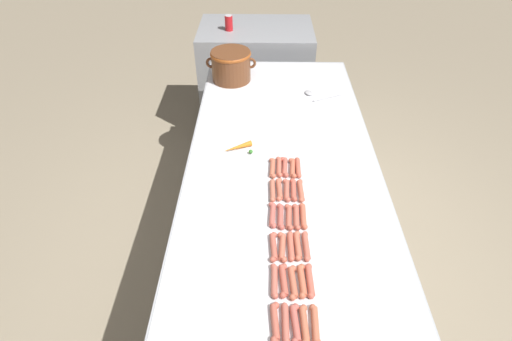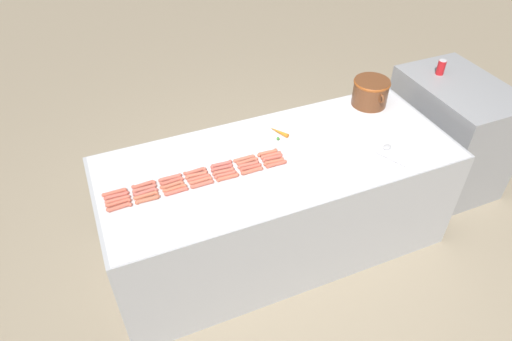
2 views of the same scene
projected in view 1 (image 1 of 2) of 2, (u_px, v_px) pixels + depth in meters
ground_plane at (277, 263)px, 2.68m from camera, size 20.00×20.00×0.00m
griddle_counter at (280, 219)px, 2.40m from camera, size 1.03×2.49×0.89m
back_cabinet at (256, 79)px, 3.69m from camera, size 0.99×0.67×0.97m
hot_dog_1 at (275, 322)px, 1.40m from camera, size 0.04×0.16×0.03m
hot_dog_2 at (274, 281)px, 1.53m from camera, size 0.03×0.16×0.03m
hot_dog_3 at (273, 247)px, 1.66m from camera, size 0.03×0.16×0.03m
hot_dog_4 at (272, 215)px, 1.80m from camera, size 0.03×0.16×0.03m
hot_dog_5 at (272, 190)px, 1.92m from camera, size 0.03×0.16×0.03m
hot_dog_6 at (272, 168)px, 2.05m from camera, size 0.03×0.16×0.03m
hot_dog_8 at (285, 323)px, 1.40m from camera, size 0.03×0.16×0.03m
hot_dog_9 at (283, 280)px, 1.53m from camera, size 0.04×0.16×0.03m
hot_dog_10 at (282, 247)px, 1.66m from camera, size 0.04×0.16×0.03m
hot_dog_11 at (280, 216)px, 1.79m from camera, size 0.03×0.16×0.03m
hot_dog_12 at (279, 189)px, 1.93m from camera, size 0.03×0.16×0.03m
hot_dog_13 at (279, 167)px, 2.06m from camera, size 0.03×0.16×0.03m
hot_dog_15 at (295, 324)px, 1.40m from camera, size 0.04×0.16×0.03m
hot_dog_16 at (293, 282)px, 1.52m from camera, size 0.04×0.16×0.03m
hot_dog_17 at (291, 246)px, 1.66m from camera, size 0.03×0.16×0.03m
hot_dog_18 at (289, 217)px, 1.79m from camera, size 0.03×0.16×0.03m
hot_dog_19 at (287, 190)px, 1.92m from camera, size 0.03×0.16×0.03m
hot_dog_20 at (285, 167)px, 2.06m from camera, size 0.03×0.16×0.03m
hot_dog_22 at (304, 325)px, 1.39m from camera, size 0.03×0.16×0.03m
hot_dog_23 at (302, 281)px, 1.53m from camera, size 0.03×0.16×0.03m
hot_dog_24 at (298, 246)px, 1.66m from camera, size 0.03×0.16×0.03m
hot_dog_25 at (296, 217)px, 1.79m from camera, size 0.03×0.16×0.03m
hot_dog_26 at (293, 190)px, 1.92m from camera, size 0.03×0.16×0.03m
hot_dog_27 at (292, 168)px, 2.05m from camera, size 0.04×0.16×0.03m
hot_dog_29 at (315, 324)px, 1.39m from camera, size 0.03×0.16×0.03m
hot_dog_30 at (310, 281)px, 1.53m from camera, size 0.03×0.16×0.03m
hot_dog_31 at (306, 246)px, 1.66m from camera, size 0.03×0.16×0.03m
hot_dog_32 at (303, 216)px, 1.79m from camera, size 0.03×0.16×0.03m
hot_dog_33 at (301, 191)px, 1.92m from camera, size 0.03×0.16×0.03m
hot_dog_34 at (298, 167)px, 2.05m from camera, size 0.03×0.16×0.03m
bean_pot at (231, 64)px, 2.75m from camera, size 0.35×0.28×0.21m
serving_spoon at (315, 94)px, 2.65m from camera, size 0.26×0.15×0.02m
carrot at (238, 147)px, 2.18m from camera, size 0.17×0.11×0.03m
soda_can at (229, 23)px, 3.29m from camera, size 0.07×0.07×0.12m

